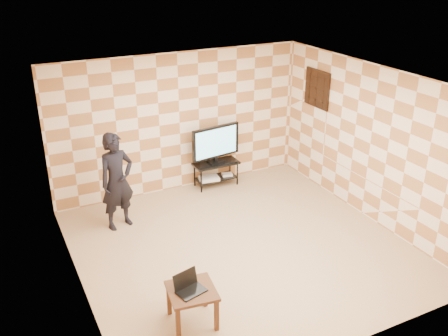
{
  "coord_description": "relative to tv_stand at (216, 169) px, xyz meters",
  "views": [
    {
      "loc": [
        -3.3,
        -6.0,
        4.4
      ],
      "look_at": [
        0.0,
        0.6,
        1.15
      ],
      "focal_mm": 40.0,
      "sensor_mm": 36.0,
      "label": 1
    }
  ],
  "objects": [
    {
      "name": "floor",
      "position": [
        -0.64,
        -2.24,
        -0.36
      ],
      "size": [
        5.0,
        5.0,
        0.0
      ],
      "primitive_type": "plane",
      "color": "#9D7E60",
      "rests_on": "ground"
    },
    {
      "name": "wall_back",
      "position": [
        -0.64,
        0.26,
        0.99
      ],
      "size": [
        5.0,
        0.02,
        2.7
      ],
      "primitive_type": "cube",
      "color": "beige",
      "rests_on": "ground"
    },
    {
      "name": "wall_front",
      "position": [
        -0.64,
        -4.74,
        0.99
      ],
      "size": [
        5.0,
        0.02,
        2.7
      ],
      "primitive_type": "cube",
      "color": "beige",
      "rests_on": "ground"
    },
    {
      "name": "wall_left",
      "position": [
        -3.14,
        -2.24,
        0.99
      ],
      "size": [
        0.02,
        5.0,
        2.7
      ],
      "primitive_type": "cube",
      "color": "beige",
      "rests_on": "ground"
    },
    {
      "name": "wall_right",
      "position": [
        1.86,
        -2.24,
        0.99
      ],
      "size": [
        0.02,
        5.0,
        2.7
      ],
      "primitive_type": "cube",
      "color": "beige",
      "rests_on": "ground"
    },
    {
      "name": "ceiling",
      "position": [
        -0.64,
        -2.24,
        2.34
      ],
      "size": [
        5.0,
        5.0,
        0.02
      ],
      "primitive_type": "cube",
      "color": "white",
      "rests_on": "wall_back"
    },
    {
      "name": "wall_art",
      "position": [
        1.83,
        -0.69,
        1.59
      ],
      "size": [
        0.04,
        0.72,
        0.72
      ],
      "color": "black",
      "rests_on": "wall_right"
    },
    {
      "name": "tv_stand",
      "position": [
        0.0,
        0.0,
        0.0
      ],
      "size": [
        0.91,
        0.41,
        0.5
      ],
      "color": "black",
      "rests_on": "floor"
    },
    {
      "name": "tv",
      "position": [
        -0.0,
        -0.0,
        0.56
      ],
      "size": [
        1.04,
        0.24,
        0.76
      ],
      "color": "black",
      "rests_on": "tv_stand"
    },
    {
      "name": "dvd_player",
      "position": [
        -0.18,
        -0.04,
        -0.16
      ],
      "size": [
        0.42,
        0.33,
        0.06
      ],
      "primitive_type": "cube",
      "rotation": [
        0.0,
        0.0,
        -0.15
      ],
      "color": "silver",
      "rests_on": "tv_stand"
    },
    {
      "name": "game_console",
      "position": [
        0.24,
        -0.02,
        -0.17
      ],
      "size": [
        0.24,
        0.2,
        0.05
      ],
      "primitive_type": "cube",
      "rotation": [
        0.0,
        0.0,
        -0.24
      ],
      "color": "silver",
      "rests_on": "tv_stand"
    },
    {
      "name": "side_table",
      "position": [
        -2.03,
        -3.51,
        0.05
      ],
      "size": [
        0.66,
        0.66,
        0.5
      ],
      "color": "#3C2511",
      "rests_on": "floor"
    },
    {
      "name": "laptop",
      "position": [
        -2.06,
        -3.5,
        0.19
      ],
      "size": [
        0.4,
        0.35,
        0.23
      ],
      "color": "black",
      "rests_on": "side_table"
    },
    {
      "name": "person",
      "position": [
        -2.17,
        -0.71,
        0.48
      ],
      "size": [
        0.7,
        0.56,
        1.69
      ],
      "primitive_type": "imported",
      "rotation": [
        0.0,
        0.0,
        0.27
      ],
      "color": "black",
      "rests_on": "floor"
    }
  ]
}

